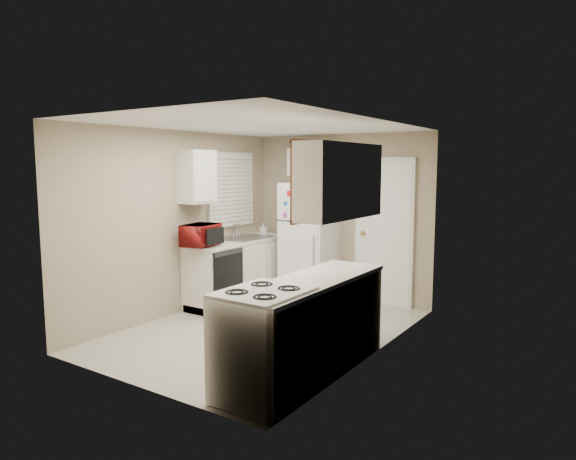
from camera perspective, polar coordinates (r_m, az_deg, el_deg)
The scene contains 19 objects.
floor at distance 6.23m, azimuth -2.59°, elevation -11.04°, with size 3.80×3.80×0.00m, color beige.
ceiling at distance 5.94m, azimuth -2.72°, elevation 11.56°, with size 3.80×3.80×0.00m, color white.
wall_left at distance 6.88m, azimuth -12.11°, elevation 0.78°, with size 3.80×3.80×0.00m, color tan.
wall_right at distance 5.27m, azimuth 9.74°, elevation -1.05°, with size 3.80×3.80×0.00m, color tan.
wall_back at distance 7.57m, azimuth 5.87°, elevation 1.46°, with size 2.80×2.80×0.00m, color tan.
wall_front at distance 4.59m, azimuth -16.82°, elevation -2.45°, with size 2.80×2.80×0.00m, color tan.
left_counter at distance 7.45m, azimuth -5.37°, elevation -4.46°, with size 0.60×1.80×0.90m, color silver.
dishwasher at distance 6.81m, azimuth -6.65°, elevation -5.23°, with size 0.03×0.58×0.72m, color black.
sink at distance 7.50m, azimuth -4.69°, elevation -1.20°, with size 0.54×0.74×0.16m, color gray.
microwave at distance 6.80m, azimuth -9.67°, elevation -0.51°, with size 0.29×0.52×0.34m, color maroon.
soap_bottle at distance 7.83m, azimuth -2.78°, elevation 0.20°, with size 0.08×0.08×0.18m, color silver.
window_blinds at distance 7.59m, azimuth -6.29°, elevation 4.49°, with size 0.10×0.98×1.08m, color silver.
upper_cabinet_left at distance 6.89m, azimuth -10.05°, elevation 5.84°, with size 0.30×0.45×0.70m, color silver.
refrigerator at distance 7.52m, azimuth 2.46°, elevation -1.22°, with size 0.70×0.68×1.70m, color white.
cabinet_over_fridge at distance 7.60m, azimuth 2.72°, elevation 7.55°, with size 0.70×0.30×0.40m, color silver.
interior_door at distance 7.26m, azimuth 10.60°, elevation -0.30°, with size 0.86×0.06×2.08m, color white.
right_counter at distance 4.87m, azimuth 2.38°, elevation -10.67°, with size 0.60×2.00×0.90m, color silver.
stove at distance 4.38m, azimuth -2.74°, elevation -12.53°, with size 0.62×0.77×0.93m, color white.
upper_cabinet_right at distance 4.83m, azimuth 5.84°, elevation 5.44°, with size 0.30×1.20×0.70m, color silver.
Camera 1 is at (3.50, -4.78, 1.93)m, focal length 32.00 mm.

